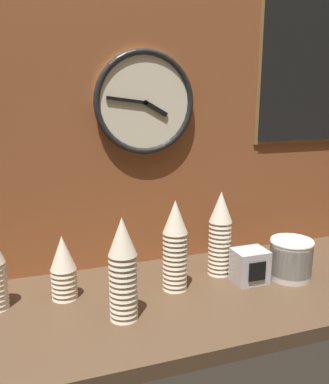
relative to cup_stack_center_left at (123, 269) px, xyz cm
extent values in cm
cube|color=#4C3826|center=(27.18, 7.96, -15.42)|extent=(160.00, 56.00, 4.00)
cube|color=brown|center=(27.18, 34.46, 39.08)|extent=(160.00, 3.00, 105.00)
cone|color=beige|center=(0.00, 0.00, -8.58)|extent=(7.21, 7.21, 9.69)
cone|color=beige|center=(0.00, 0.00, -7.15)|extent=(7.21, 7.21, 9.69)
cone|color=beige|center=(0.00, 0.00, -5.72)|extent=(7.21, 7.21, 9.69)
cone|color=beige|center=(0.00, 0.00, -4.29)|extent=(7.21, 7.21, 9.69)
cone|color=beige|center=(0.00, 0.00, -2.86)|extent=(7.21, 7.21, 9.69)
cone|color=beige|center=(0.00, 0.00, -1.43)|extent=(7.21, 7.21, 9.69)
cone|color=beige|center=(0.00, 0.00, 0.00)|extent=(7.21, 7.21, 9.69)
cone|color=beige|center=(0.00, 0.00, 1.43)|extent=(7.21, 7.21, 9.69)
cone|color=beige|center=(0.00, 0.00, 2.86)|extent=(7.21, 7.21, 9.69)
cone|color=beige|center=(0.00, 0.00, 4.29)|extent=(7.21, 7.21, 9.69)
cone|color=beige|center=(0.00, 0.00, 5.72)|extent=(7.21, 7.21, 9.69)
cone|color=beige|center=(0.00, 0.00, 7.15)|extent=(7.21, 7.21, 9.69)
cone|color=beige|center=(0.00, 0.00, 8.58)|extent=(7.21, 7.21, 9.69)
cone|color=beige|center=(-13.21, 15.80, -8.58)|extent=(7.21, 7.21, 9.69)
cone|color=beige|center=(-13.21, 15.80, -7.15)|extent=(7.21, 7.21, 9.69)
cone|color=beige|center=(-13.21, 15.80, -5.72)|extent=(7.21, 7.21, 9.69)
cone|color=beige|center=(-13.21, 15.80, -4.29)|extent=(7.21, 7.21, 9.69)
cone|color=beige|center=(-13.21, 15.80, -2.86)|extent=(7.21, 7.21, 9.69)
cone|color=beige|center=(-13.21, 15.80, -1.43)|extent=(7.21, 7.21, 9.69)
cone|color=beige|center=(-13.21, 15.80, 0.00)|extent=(7.21, 7.21, 9.69)
cone|color=beige|center=(34.81, 16.24, -8.58)|extent=(7.21, 7.21, 9.69)
cone|color=beige|center=(34.81, 16.24, -7.15)|extent=(7.21, 7.21, 9.69)
cone|color=beige|center=(34.81, 16.24, -5.72)|extent=(7.21, 7.21, 9.69)
cone|color=beige|center=(34.81, 16.24, -4.29)|extent=(7.21, 7.21, 9.69)
cone|color=beige|center=(34.81, 16.24, -2.86)|extent=(7.21, 7.21, 9.69)
cone|color=beige|center=(34.81, 16.24, -1.43)|extent=(7.21, 7.21, 9.69)
cone|color=beige|center=(34.81, 16.24, 0.00)|extent=(7.21, 7.21, 9.69)
cone|color=beige|center=(34.81, 16.24, 1.43)|extent=(7.21, 7.21, 9.69)
cone|color=beige|center=(34.81, 16.24, 2.86)|extent=(7.21, 7.21, 9.69)
cone|color=beige|center=(34.81, 16.24, 4.29)|extent=(7.21, 7.21, 9.69)
cone|color=beige|center=(34.81, 16.24, 5.72)|extent=(7.21, 7.21, 9.69)
cone|color=beige|center=(34.81, 16.24, 7.15)|extent=(7.21, 7.21, 9.69)
cone|color=beige|center=(34.81, 16.24, 8.58)|extent=(7.21, 7.21, 9.69)
cone|color=beige|center=(17.89, 11.03, -8.58)|extent=(7.21, 7.21, 9.69)
cone|color=beige|center=(17.89, 11.03, -7.15)|extent=(7.21, 7.21, 9.69)
cone|color=beige|center=(17.89, 11.03, -5.72)|extent=(7.21, 7.21, 9.69)
cone|color=beige|center=(17.89, 11.03, -4.29)|extent=(7.21, 7.21, 9.69)
cone|color=beige|center=(17.89, 11.03, -2.86)|extent=(7.21, 7.21, 9.69)
cone|color=beige|center=(17.89, 11.03, -1.43)|extent=(7.21, 7.21, 9.69)
cone|color=beige|center=(17.89, 11.03, 0.00)|extent=(7.21, 7.21, 9.69)
cone|color=beige|center=(17.89, 11.03, 1.43)|extent=(7.21, 7.21, 9.69)
cone|color=beige|center=(17.89, 11.03, 2.86)|extent=(7.21, 7.21, 9.69)
cone|color=beige|center=(17.89, 11.03, 4.29)|extent=(7.21, 7.21, 9.69)
cone|color=beige|center=(17.89, 11.03, 5.72)|extent=(7.21, 7.21, 9.69)
cone|color=beige|center=(17.89, 11.03, 7.15)|extent=(7.21, 7.21, 9.69)
cone|color=beige|center=(17.89, 11.03, 8.58)|extent=(7.21, 7.21, 9.69)
cylinder|color=beige|center=(54.25, 6.29, -11.47)|extent=(12.80, 12.80, 3.91)
cylinder|color=beige|center=(54.25, 6.29, -9.77)|extent=(12.80, 12.80, 3.91)
cylinder|color=beige|center=(54.25, 6.29, -8.07)|extent=(12.80, 12.80, 3.91)
cylinder|color=beige|center=(54.25, 6.29, -6.37)|extent=(12.80, 12.80, 3.91)
cylinder|color=beige|center=(54.25, 6.29, -4.67)|extent=(12.80, 12.80, 3.91)
cylinder|color=beige|center=(54.25, 6.29, -2.97)|extent=(12.80, 12.80, 3.91)
torus|color=white|center=(54.25, 6.29, -1.60)|extent=(13.18, 13.18, 1.41)
cylinder|color=beige|center=(15.25, 31.86, 39.66)|extent=(31.23, 1.80, 31.23)
torus|color=black|center=(15.25, 31.05, 39.66)|extent=(31.96, 1.98, 31.96)
cube|color=black|center=(18.65, 30.56, 37.74)|extent=(7.49, 0.60, 5.06)
cube|color=black|center=(9.21, 30.56, 40.44)|extent=(12.21, 0.60, 2.53)
cylinder|color=black|center=(15.25, 30.56, 39.66)|extent=(1.56, 0.60, 1.56)
cube|color=olive|center=(77.98, 32.58, 55.56)|extent=(45.59, 0.60, 61.13)
cube|color=black|center=(77.98, 32.16, 55.56)|extent=(43.19, 1.20, 58.73)
cube|color=#B7B7BC|center=(40.89, 7.88, -8.34)|extent=(9.96, 8.08, 10.17)
cube|color=black|center=(40.89, 3.64, -8.34)|extent=(5.48, 0.40, 5.70)
camera|label=1|loc=(-20.46, -91.56, 42.17)|focal=38.00mm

